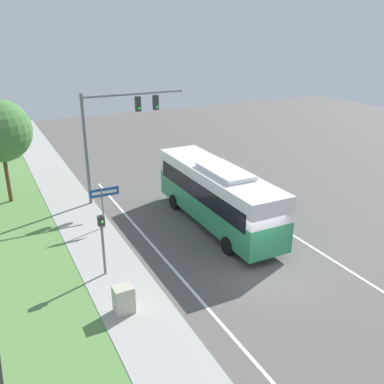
{
  "coord_description": "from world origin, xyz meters",
  "views": [
    {
      "loc": [
        -10.57,
        -13.65,
        10.5
      ],
      "look_at": [
        -0.48,
        6.34,
        1.82
      ],
      "focal_mm": 40.0,
      "sensor_mm": 36.0,
      "label": 1
    }
  ],
  "objects_px": {
    "bus": "(217,192)",
    "utility_cabinet": "(124,299)",
    "signal_gantry": "(115,124)",
    "street_sign": "(104,199)",
    "pedestrian_signal": "(102,236)"
  },
  "relations": [
    {
      "from": "bus",
      "to": "signal_gantry",
      "type": "height_order",
      "value": "signal_gantry"
    },
    {
      "from": "pedestrian_signal",
      "to": "utility_cabinet",
      "type": "distance_m",
      "value": 3.3
    },
    {
      "from": "bus",
      "to": "street_sign",
      "type": "bearing_deg",
      "value": 158.22
    },
    {
      "from": "pedestrian_signal",
      "to": "street_sign",
      "type": "height_order",
      "value": "pedestrian_signal"
    },
    {
      "from": "utility_cabinet",
      "to": "bus",
      "type": "bearing_deg",
      "value": 36.78
    },
    {
      "from": "pedestrian_signal",
      "to": "signal_gantry",
      "type": "bearing_deg",
      "value": 68.09
    },
    {
      "from": "bus",
      "to": "signal_gantry",
      "type": "distance_m",
      "value": 7.73
    },
    {
      "from": "bus",
      "to": "utility_cabinet",
      "type": "bearing_deg",
      "value": -143.22
    },
    {
      "from": "utility_cabinet",
      "to": "street_sign",
      "type": "bearing_deg",
      "value": 79.06
    },
    {
      "from": "signal_gantry",
      "to": "utility_cabinet",
      "type": "height_order",
      "value": "signal_gantry"
    },
    {
      "from": "signal_gantry",
      "to": "bus",
      "type": "bearing_deg",
      "value": -58.65
    },
    {
      "from": "street_sign",
      "to": "pedestrian_signal",
      "type": "bearing_deg",
      "value": -106.38
    },
    {
      "from": "pedestrian_signal",
      "to": "utility_cabinet",
      "type": "relative_size",
      "value": 2.67
    },
    {
      "from": "utility_cabinet",
      "to": "signal_gantry",
      "type": "bearing_deg",
      "value": 72.96
    },
    {
      "from": "bus",
      "to": "utility_cabinet",
      "type": "xyz_separation_m",
      "value": [
        -7.24,
        -5.41,
        -1.29
      ]
    }
  ]
}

